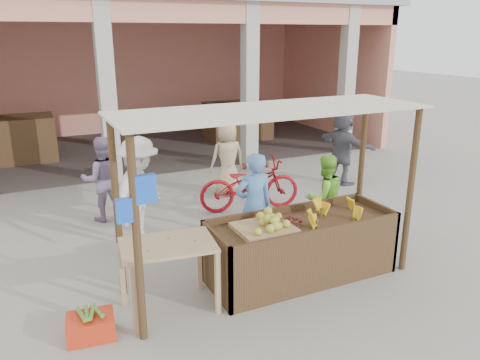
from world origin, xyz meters
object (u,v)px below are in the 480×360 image
vendor_green (324,195)px  motorcycle (250,183)px  vendor_blue (254,202)px  red_crate (91,327)px  fruit_stall (301,250)px  side_table (168,254)px

vendor_green → motorcycle: 1.78m
vendor_blue → vendor_green: size_ratio=1.16×
red_crate → vendor_blue: vendor_blue is taller
motorcycle → fruit_stall: bearing=180.0°
fruit_stall → red_crate: (-2.88, -0.18, -0.27)m
side_table → motorcycle: 3.62m
red_crate → vendor_green: 4.13m
side_table → motorcycle: bearing=55.0°
red_crate → motorcycle: (3.39, 2.84, 0.40)m
side_table → vendor_blue: vendor_blue is taller
side_table → vendor_green: size_ratio=0.79×
fruit_stall → vendor_green: bearing=42.8°
fruit_stall → side_table: size_ratio=2.19×
vendor_blue → vendor_green: bearing=-173.5°
motorcycle → red_crate: bearing=140.9°
motorcycle → vendor_green: bearing=-151.6°
vendor_green → motorcycle: bearing=-71.8°
side_table → motorcycle: motorcycle is taller
vendor_blue → motorcycle: (0.83, 1.80, -0.34)m
fruit_stall → side_table: bearing=-179.2°
fruit_stall → vendor_blue: bearing=110.0°
vendor_green → motorcycle: (-0.53, 1.69, -0.22)m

